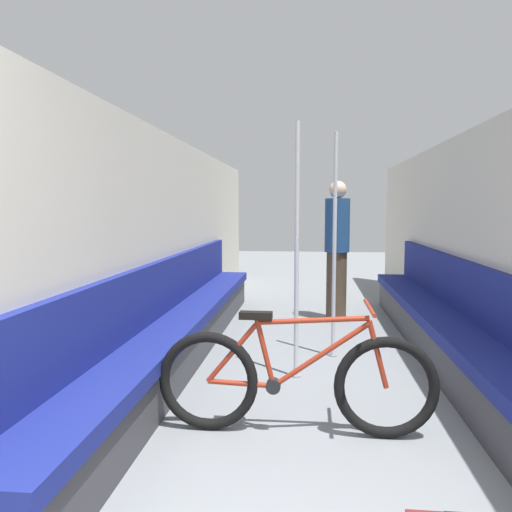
% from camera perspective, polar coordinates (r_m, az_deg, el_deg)
% --- Properties ---
extents(wall_left, '(0.10, 10.28, 2.08)m').
position_cam_1_polar(wall_left, '(4.50, -11.87, 1.09)').
color(wall_left, beige).
rests_on(wall_left, ground).
extents(wall_right, '(0.10, 10.28, 2.08)m').
position_cam_1_polar(wall_right, '(4.52, 24.91, 0.72)').
color(wall_right, beige).
rests_on(wall_right, ground).
extents(bench_seat_row_left, '(0.43, 5.69, 0.91)m').
position_cam_1_polar(bench_seat_row_left, '(4.60, -8.65, -8.07)').
color(bench_seat_row_left, '#3D3D42').
rests_on(bench_seat_row_left, ground).
extents(bench_seat_row_right, '(0.43, 5.69, 0.91)m').
position_cam_1_polar(bench_seat_row_right, '(4.62, 21.51, -8.34)').
color(bench_seat_row_right, '#3D3D42').
rests_on(bench_seat_row_right, ground).
extents(bicycle, '(1.70, 0.46, 0.80)m').
position_cam_1_polar(bicycle, '(3.13, 4.49, -14.07)').
color(bicycle, black).
rests_on(bicycle, ground).
extents(grab_pole_near, '(0.08, 0.08, 2.06)m').
position_cam_1_polar(grab_pole_near, '(4.61, 8.95, 0.77)').
color(grab_pole_near, gray).
rests_on(grab_pole_near, ground).
extents(grab_pole_far, '(0.08, 0.08, 2.06)m').
position_cam_1_polar(grab_pole_far, '(4.00, 4.67, 0.11)').
color(grab_pole_far, gray).
rests_on(grab_pole_far, ground).
extents(passenger_standing, '(0.30, 0.30, 1.70)m').
position_cam_1_polar(passenger_standing, '(6.14, 9.23, 0.80)').
color(passenger_standing, '#473828').
rests_on(passenger_standing, ground).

